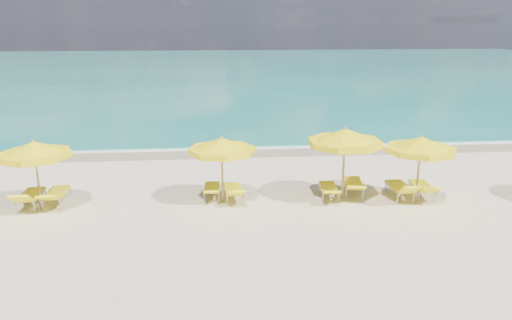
{
  "coord_description": "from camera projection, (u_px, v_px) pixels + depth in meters",
  "views": [
    {
      "loc": [
        -1.58,
        -15.68,
        6.06
      ],
      "look_at": [
        0.0,
        1.5,
        1.2
      ],
      "focal_mm": 35.0,
      "sensor_mm": 36.0,
      "label": 1
    }
  ],
  "objects": [
    {
      "name": "lounger_4_right",
      "position": [
        353.0,
        188.0,
        17.9
      ],
      "size": [
        0.98,
        2.08,
        0.74
      ],
      "rotation": [
        0.0,
        0.0,
        -0.18
      ],
      "color": "#A5A8AD",
      "rests_on": "ground"
    },
    {
      "name": "lounger_2_left",
      "position": [
        31.0,
        200.0,
        16.73
      ],
      "size": [
        0.69,
        1.93,
        0.82
      ],
      "rotation": [
        0.0,
        0.0,
        0.03
      ],
      "color": "#A5A8AD",
      "rests_on": "ground"
    },
    {
      "name": "ocean",
      "position": [
        222.0,
        70.0,
        62.82
      ],
      "size": [
        120.0,
        80.0,
        0.3
      ],
      "primitive_type": "cube",
      "color": "#157765",
      "rests_on": "ground"
    },
    {
      "name": "umbrella_4",
      "position": [
        345.0,
        138.0,
        16.85
      ],
      "size": [
        3.31,
        3.31,
        2.6
      ],
      "rotation": [
        0.0,
        0.0,
        0.37
      ],
      "color": "tan",
      "rests_on": "ground"
    },
    {
      "name": "lounger_5_right",
      "position": [
        422.0,
        191.0,
        17.66
      ],
      "size": [
        0.82,
        1.93,
        0.74
      ],
      "rotation": [
        0.0,
        0.0,
        -0.12
      ],
      "color": "#A5A8AD",
      "rests_on": "ground"
    },
    {
      "name": "lounger_4_left",
      "position": [
        329.0,
        192.0,
        17.55
      ],
      "size": [
        0.76,
        1.84,
        0.65
      ],
      "rotation": [
        0.0,
        0.0,
        -0.11
      ],
      "color": "#A5A8AD",
      "rests_on": "ground"
    },
    {
      "name": "whitecap_far",
      "position": [
        329.0,
        97.0,
        40.52
      ],
      "size": [
        18.0,
        0.3,
        0.05
      ],
      "primitive_type": "cube",
      "color": "white",
      "rests_on": "ground"
    },
    {
      "name": "ground_plane",
      "position": [
        260.0,
        206.0,
        16.81
      ],
      "size": [
        120.0,
        120.0,
        0.0
      ],
      "primitive_type": "plane",
      "color": "beige"
    },
    {
      "name": "wet_sand_band",
      "position": [
        245.0,
        151.0,
        23.9
      ],
      "size": [
        120.0,
        2.6,
        0.01
      ],
      "primitive_type": "cube",
      "color": "tan",
      "rests_on": "ground"
    },
    {
      "name": "umbrella_5",
      "position": [
        421.0,
        145.0,
        16.56
      ],
      "size": [
        2.7,
        2.7,
        2.39
      ],
      "rotation": [
        0.0,
        0.0,
        -0.16
      ],
      "color": "tan",
      "rests_on": "ground"
    },
    {
      "name": "umbrella_2",
      "position": [
        34.0,
        150.0,
        15.95
      ],
      "size": [
        2.39,
        2.39,
        2.38
      ],
      "rotation": [
        0.0,
        0.0,
        -0.02
      ],
      "color": "tan",
      "rests_on": "ground"
    },
    {
      "name": "umbrella_3",
      "position": [
        222.0,
        146.0,
        16.68
      ],
      "size": [
        2.53,
        2.53,
        2.33
      ],
      "rotation": [
        0.0,
        0.0,
        0.1
      ],
      "color": "tan",
      "rests_on": "ground"
    },
    {
      "name": "lounger_3_right",
      "position": [
        233.0,
        194.0,
        17.35
      ],
      "size": [
        0.74,
        1.86,
        0.72
      ],
      "rotation": [
        0.0,
        0.0,
        0.09
      ],
      "color": "#A5A8AD",
      "rests_on": "ground"
    },
    {
      "name": "lounger_3_left",
      "position": [
        212.0,
        192.0,
        17.61
      ],
      "size": [
        0.6,
        1.7,
        0.62
      ],
      "rotation": [
        0.0,
        0.0,
        -0.03
      ],
      "color": "#A5A8AD",
      "rests_on": "ground"
    },
    {
      "name": "whitecap_near",
      "position": [
        143.0,
        116.0,
        32.58
      ],
      "size": [
        14.0,
        0.36,
        0.05
      ],
      "primitive_type": "cube",
      "color": "white",
      "rests_on": "ground"
    },
    {
      "name": "lounger_2_right",
      "position": [
        56.0,
        198.0,
        16.93
      ],
      "size": [
        0.67,
        1.95,
        0.75
      ],
      "rotation": [
        0.0,
        0.0,
        0.02
      ],
      "color": "#A5A8AD",
      "rests_on": "ground"
    },
    {
      "name": "foam_line",
      "position": [
        244.0,
        147.0,
        24.67
      ],
      "size": [
        120.0,
        1.2,
        0.03
      ],
      "primitive_type": "cube",
      "color": "white",
      "rests_on": "ground"
    },
    {
      "name": "lounger_5_left",
      "position": [
        400.0,
        192.0,
        17.55
      ],
      "size": [
        0.66,
        1.89,
        0.83
      ],
      "rotation": [
        0.0,
        0.0,
        -0.01
      ],
      "color": "#A5A8AD",
      "rests_on": "ground"
    }
  ]
}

